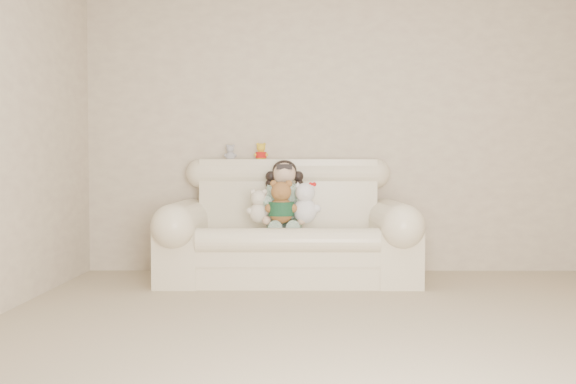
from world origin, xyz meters
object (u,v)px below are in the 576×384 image
at_px(sofa, 288,220).
at_px(white_cat, 305,198).
at_px(brown_teddy, 281,198).
at_px(cream_teddy, 259,203).
at_px(seated_child, 284,194).

height_order(sofa, white_cat, sofa).
distance_m(sofa, white_cat, 0.27).
bearing_deg(brown_teddy, sofa, 79.42).
bearing_deg(sofa, brown_teddy, -108.00).
xyz_separation_m(brown_teddy, cream_teddy, (-0.18, 0.06, -0.04)).
height_order(sofa, cream_teddy, sofa).
relative_size(seated_child, cream_teddy, 1.89).
xyz_separation_m(sofa, cream_teddy, (-0.24, -0.11, 0.15)).
distance_m(brown_teddy, white_cat, 0.19).
distance_m(seated_child, cream_teddy, 0.29).
height_order(seated_child, brown_teddy, seated_child).
bearing_deg(brown_teddy, seated_child, 92.00).
distance_m(seated_child, brown_teddy, 0.25).
bearing_deg(cream_teddy, white_cat, -12.01).
relative_size(sofa, cream_teddy, 6.51).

